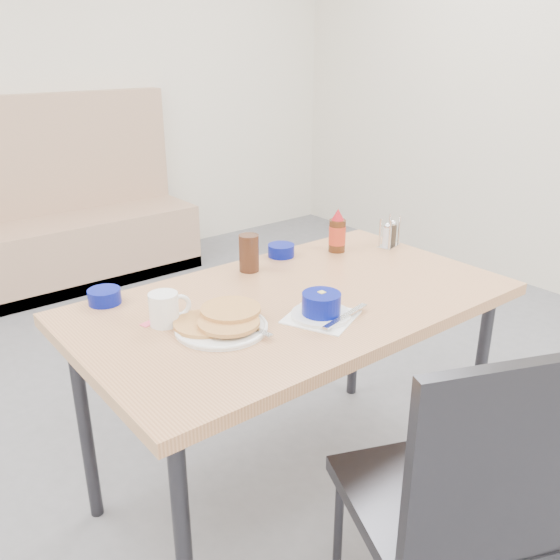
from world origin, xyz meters
TOP-DOWN VIEW (x-y plane):
  - ground at (0.00, 0.00)m, footprint 6.00×6.00m
  - wall_back at (0.00, 2.97)m, footprint 5.00×0.06m
  - booth_bench at (0.00, 2.78)m, footprint 1.90×0.56m
  - dining_table at (0.00, 0.25)m, footprint 1.40×0.80m
  - diner_chair at (-0.14, -0.52)m, footprint 0.58×0.58m
  - pancake_plate at (-0.31, 0.21)m, footprint 0.27×0.28m
  - coffee_mug at (-0.42, 0.34)m, footprint 0.13×0.09m
  - grits_setting at (-0.03, 0.09)m, footprint 0.27×0.25m
  - creamer_bowl at (-0.50, 0.59)m, footprint 0.10×0.10m
  - butter_bowl at (0.21, 0.59)m, footprint 0.10×0.10m
  - amber_tumbler at (0.03, 0.54)m, footprint 0.08×0.08m
  - condiment_caddy at (0.63, 0.41)m, footprint 0.11×0.08m
  - syrup_bottle at (0.42, 0.50)m, footprint 0.07×0.07m
  - sugar_wrapper at (-0.46, 0.37)m, footprint 0.05×0.04m

SIDE VIEW (x-z plane):
  - ground at x=0.00m, z-range 0.00..0.00m
  - booth_bench at x=0.00m, z-range -0.26..0.96m
  - diner_chair at x=-0.14m, z-range 0.08..1.06m
  - dining_table at x=0.00m, z-range 0.32..1.08m
  - sugar_wrapper at x=-0.46m, z-range 0.76..0.76m
  - pancake_plate at x=-0.31m, z-range 0.76..0.80m
  - butter_bowl at x=0.21m, z-range 0.76..0.81m
  - creamer_bowl at x=-0.50m, z-range 0.76..0.81m
  - grits_setting at x=-0.03m, z-range 0.75..0.83m
  - condiment_caddy at x=0.63m, z-range 0.74..0.86m
  - coffee_mug at x=-0.42m, z-range 0.76..0.86m
  - amber_tumbler at x=0.03m, z-range 0.76..0.89m
  - syrup_bottle at x=0.42m, z-range 0.75..0.92m
  - wall_back at x=0.00m, z-range 0.00..2.80m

